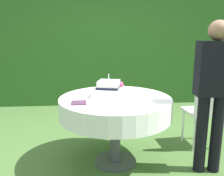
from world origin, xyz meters
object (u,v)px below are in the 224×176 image
wedding_cake (109,89)px  cake_table (115,107)px  standing_person (213,88)px  garden_chair (205,108)px  serving_plate_far (109,109)px  serving_plate_near (154,93)px  napkin_stack (79,103)px

wedding_cake → cake_table: bearing=-51.9°
wedding_cake → standing_person: 1.10m
garden_chair → standing_person: standing_person is taller
wedding_cake → serving_plate_far: size_ratio=3.21×
garden_chair → wedding_cake: bearing=-171.6°
cake_table → wedding_cake: 0.22m
cake_table → serving_plate_near: size_ratio=9.17×
serving_plate_near → napkin_stack: size_ratio=0.91×
napkin_stack → garden_chair: (1.57, 0.47, -0.25)m
garden_chair → standing_person: size_ratio=0.56×
cake_table → standing_person: (0.98, -0.27, 0.27)m
serving_plate_near → garden_chair: size_ratio=0.15×
wedding_cake → napkin_stack: wedding_cake is taller
garden_chair → standing_person: bearing=-110.9°
cake_table → serving_plate_near: 0.51m
wedding_cake → serving_plate_far: (-0.03, -0.52, -0.07)m
wedding_cake → standing_person: (1.04, -0.35, 0.07)m
napkin_stack → standing_person: 1.38m
serving_plate_near → napkin_stack: napkin_stack is taller
wedding_cake → garden_chair: size_ratio=0.45×
serving_plate_far → garden_chair: (1.28, 0.71, -0.24)m
serving_plate_far → garden_chair: garden_chair is taller
garden_chair → standing_person: 0.69m
cake_table → garden_chair: garden_chair is taller
garden_chair → napkin_stack: bearing=-163.5°
cake_table → serving_plate_far: serving_plate_far is taller
napkin_stack → serving_plate_near: bearing=21.1°
serving_plate_far → napkin_stack: napkin_stack is taller
cake_table → serving_plate_near: serving_plate_near is taller
napkin_stack → garden_chair: size_ratio=0.17×
serving_plate_near → serving_plate_far: (-0.57, -0.57, 0.00)m
napkin_stack → cake_table: bearing=27.1°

